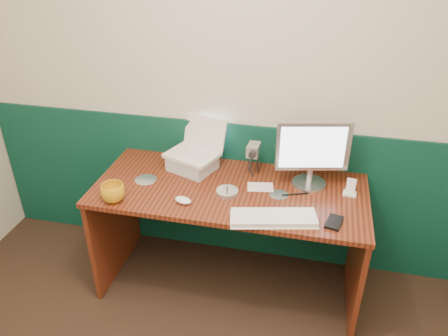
% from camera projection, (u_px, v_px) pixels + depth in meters
% --- Properties ---
extents(back_wall, '(3.50, 0.04, 2.50)m').
position_uv_depth(back_wall, '(236.00, 86.00, 2.64)').
color(back_wall, beige).
rests_on(back_wall, ground).
extents(wainscot, '(3.48, 0.02, 1.00)m').
position_uv_depth(wainscot, '(234.00, 191.00, 3.00)').
color(wainscot, '#073528').
rests_on(wainscot, ground).
extents(desk, '(1.60, 0.70, 0.75)m').
position_uv_depth(desk, '(229.00, 238.00, 2.75)').
color(desk, '#3E160B').
rests_on(desk, ground).
extents(laptop_riser, '(0.32, 0.30, 0.09)m').
position_uv_depth(laptop_riser, '(192.00, 163.00, 2.74)').
color(laptop_riser, silver).
rests_on(laptop_riser, desk).
extents(laptop, '(0.36, 0.32, 0.25)m').
position_uv_depth(laptop, '(191.00, 138.00, 2.66)').
color(laptop, white).
rests_on(laptop, laptop_riser).
extents(monitor, '(0.43, 0.21, 0.42)m').
position_uv_depth(monitor, '(312.00, 154.00, 2.50)').
color(monitor, silver).
rests_on(monitor, desk).
extents(keyboard, '(0.47, 0.24, 0.03)m').
position_uv_depth(keyboard, '(274.00, 218.00, 2.29)').
color(keyboard, white).
rests_on(keyboard, desk).
extents(mouse_right, '(0.11, 0.07, 0.04)m').
position_uv_depth(mouse_right, '(308.00, 220.00, 2.26)').
color(mouse_right, silver).
rests_on(mouse_right, desk).
extents(mouse_left, '(0.11, 0.09, 0.03)m').
position_uv_depth(mouse_left, '(183.00, 200.00, 2.43)').
color(mouse_left, white).
rests_on(mouse_left, desk).
extents(mug, '(0.15, 0.15, 0.11)m').
position_uv_depth(mug, '(113.00, 193.00, 2.43)').
color(mug, gold).
rests_on(mug, desk).
extents(camcorder, '(0.09, 0.13, 0.19)m').
position_uv_depth(camcorder, '(253.00, 160.00, 2.67)').
color(camcorder, silver).
rests_on(camcorder, desk).
extents(cd_spindle, '(0.13, 0.13, 0.03)m').
position_uv_depth(cd_spindle, '(227.00, 192.00, 2.51)').
color(cd_spindle, silver).
rests_on(cd_spindle, desk).
extents(cd_loose_a, '(0.13, 0.13, 0.00)m').
position_uv_depth(cd_loose_a, '(146.00, 180.00, 2.65)').
color(cd_loose_a, silver).
rests_on(cd_loose_a, desk).
extents(cd_loose_b, '(0.11, 0.11, 0.00)m').
position_uv_depth(cd_loose_b, '(279.00, 195.00, 2.50)').
color(cd_loose_b, '#B4BCC5').
rests_on(cd_loose_b, desk).
extents(pen, '(0.15, 0.06, 0.01)m').
position_uv_depth(pen, '(295.00, 194.00, 2.50)').
color(pen, black).
rests_on(pen, desk).
extents(papers, '(0.17, 0.13, 0.00)m').
position_uv_depth(papers, '(260.00, 187.00, 2.57)').
color(papers, silver).
rests_on(papers, desk).
extents(dock, '(0.08, 0.07, 0.01)m').
position_uv_depth(dock, '(350.00, 194.00, 2.50)').
color(dock, white).
rests_on(dock, desk).
extents(music_player, '(0.05, 0.03, 0.09)m').
position_uv_depth(music_player, '(351.00, 186.00, 2.48)').
color(music_player, white).
rests_on(music_player, dock).
extents(pda, '(0.10, 0.14, 0.01)m').
position_uv_depth(pda, '(334.00, 222.00, 2.27)').
color(pda, black).
rests_on(pda, desk).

